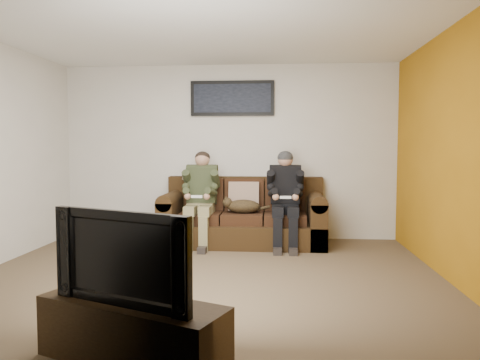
# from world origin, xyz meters

# --- Properties ---
(floor) EXTENTS (5.00, 5.00, 0.00)m
(floor) POSITION_xyz_m (0.00, 0.00, 0.00)
(floor) COLOR brown
(floor) RESTS_ON ground
(ceiling) EXTENTS (5.00, 5.00, 0.00)m
(ceiling) POSITION_xyz_m (0.00, 0.00, 2.60)
(ceiling) COLOR silver
(ceiling) RESTS_ON ground
(wall_back) EXTENTS (5.00, 0.00, 5.00)m
(wall_back) POSITION_xyz_m (0.00, 2.25, 1.30)
(wall_back) COLOR beige
(wall_back) RESTS_ON ground
(wall_front) EXTENTS (5.00, 0.00, 5.00)m
(wall_front) POSITION_xyz_m (0.00, -2.25, 1.30)
(wall_front) COLOR beige
(wall_front) RESTS_ON ground
(wall_right) EXTENTS (0.00, 4.50, 4.50)m
(wall_right) POSITION_xyz_m (2.50, 0.00, 1.30)
(wall_right) COLOR beige
(wall_right) RESTS_ON ground
(accent_wall_right) EXTENTS (0.00, 4.50, 4.50)m
(accent_wall_right) POSITION_xyz_m (2.49, 0.00, 1.30)
(accent_wall_right) COLOR #A86C10
(accent_wall_right) RESTS_ON ground
(sofa) EXTENTS (2.28, 0.99, 0.93)m
(sofa) POSITION_xyz_m (0.26, 1.83, 0.35)
(sofa) COLOR #32200F
(sofa) RESTS_ON ground
(throw_pillow) EXTENTS (0.44, 0.21, 0.43)m
(throw_pillow) POSITION_xyz_m (0.26, 1.87, 0.66)
(throw_pillow) COLOR #9A7A65
(throw_pillow) RESTS_ON sofa
(throw_blanket) EXTENTS (0.47, 0.23, 0.08)m
(throw_blanket) POSITION_xyz_m (-0.43, 2.12, 0.93)
(throw_blanket) COLOR gray
(throw_blanket) RESTS_ON sofa
(person_left) EXTENTS (0.51, 0.87, 1.31)m
(person_left) POSITION_xyz_m (-0.33, 1.64, 0.74)
(person_left) COLOR #897F55
(person_left) RESTS_ON sofa
(person_right) EXTENTS (0.51, 0.86, 1.32)m
(person_right) POSITION_xyz_m (0.85, 1.64, 0.75)
(person_right) COLOR black
(person_right) RESTS_ON sofa
(cat) EXTENTS (0.66, 0.26, 0.24)m
(cat) POSITION_xyz_m (0.25, 1.65, 0.56)
(cat) COLOR #4A371D
(cat) RESTS_ON sofa
(framed_poster) EXTENTS (1.25, 0.05, 0.52)m
(framed_poster) POSITION_xyz_m (0.06, 2.22, 2.10)
(framed_poster) COLOR black
(framed_poster) RESTS_ON wall_back
(tv_stand) EXTENTS (1.32, 0.86, 0.40)m
(tv_stand) POSITION_xyz_m (-0.17, -1.95, 0.20)
(tv_stand) COLOR #312110
(tv_stand) RESTS_ON ground
(television) EXTENTS (1.00, 0.52, 0.59)m
(television) POSITION_xyz_m (-0.17, -1.95, 0.69)
(television) COLOR black
(television) RESTS_ON tv_stand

